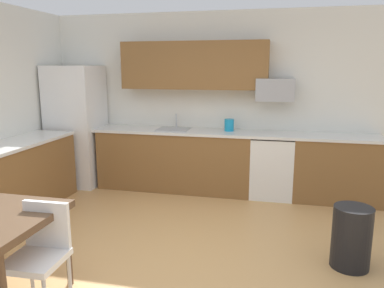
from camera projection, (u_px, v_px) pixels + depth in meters
The scene contains 16 objects.
ground_plane at pixel (169, 266), 3.59m from camera, with size 12.00×12.00×0.00m, color tan.
wall_back at pixel (216, 101), 5.85m from camera, with size 5.80×0.10×2.70m, color silver.
cabinet_run_back at pixel (175, 161), 5.83m from camera, with size 2.35×0.60×0.90m, color brown.
cabinet_run_back_right at pixel (337, 170), 5.30m from camera, with size 1.20×0.60×0.90m, color brown.
cabinet_run_left at pixel (13, 181), 4.78m from camera, with size 0.60×2.00×0.90m, color brown.
countertop_back at pixel (212, 132), 5.60m from camera, with size 4.80×0.64×0.04m, color silver.
countertop_left at pixel (9, 145), 4.68m from camera, with size 0.64×2.00×0.04m, color silver.
upper_cabinets_back at pixel (194, 65), 5.60m from camera, with size 2.20×0.34×0.70m, color brown.
refrigerator at pixel (77, 126), 6.00m from camera, with size 0.76×0.70×1.90m, color white.
oven_range at pixel (272, 166), 5.50m from camera, with size 0.60×0.60×0.91m.
microwave at pixel (275, 90), 5.37m from camera, with size 0.54×0.36×0.32m, color #9EA0A5.
sink_basin at pixel (173, 133), 5.74m from camera, with size 0.48×0.40×0.14m, color #A5A8AD.
sink_faucet at pixel (176, 121), 5.88m from camera, with size 0.02×0.02×0.24m, color #B2B5BA.
chair_near_table at pixel (40, 249), 2.87m from camera, with size 0.41×0.41×0.85m.
trash_bin at pixel (351, 237), 3.54m from camera, with size 0.36×0.36×0.60m, color black.
kettle at pixel (229, 126), 5.58m from camera, with size 0.14×0.14×0.20m, color #198CBF.
Camera 1 is at (0.96, -3.15, 1.87)m, focal length 35.07 mm.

